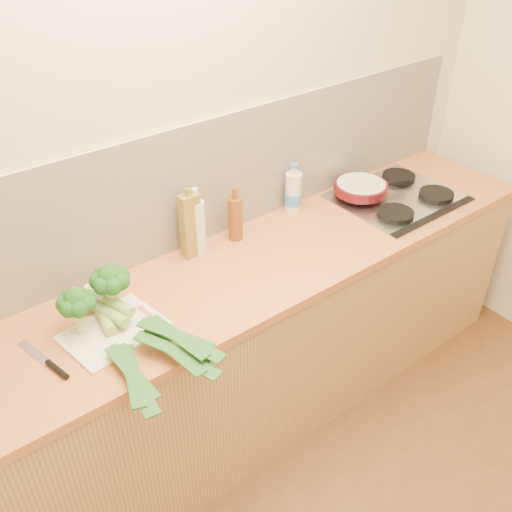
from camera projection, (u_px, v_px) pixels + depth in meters
The scene contains 15 objects.
room_shell at pixel (186, 189), 2.34m from camera, with size 3.50×3.50×3.50m.
counter at pixel (232, 354), 2.57m from camera, with size 3.20×0.62×0.90m.
gas_hob at pixel (398, 197), 2.81m from camera, with size 0.58×0.50×0.04m.
chopping_board at pixel (114, 331), 2.03m from camera, with size 0.34×0.25×0.01m, color silver.
broccoli_left at pixel (77, 303), 1.95m from camera, with size 0.14×0.14×0.18m.
broccoli_right at pixel (110, 281), 2.03m from camera, with size 0.14×0.15×0.20m.
leek_front at pixel (110, 330), 1.99m from camera, with size 0.17×0.70×0.04m.
leek_mid at pixel (123, 321), 2.00m from camera, with size 0.24×0.70×0.04m.
leek_back at pixel (135, 314), 2.00m from camera, with size 0.24×0.62×0.04m.
chefs_knife at pixel (51, 365), 1.89m from camera, with size 0.09×0.27×0.02m.
skillet at pixel (361, 187), 2.79m from camera, with size 0.38×0.27×0.05m.
oil_tin at pixel (191, 225), 2.34m from camera, with size 0.08×0.05×0.32m.
glass_bottle at pixel (197, 226), 2.37m from camera, with size 0.07×0.07×0.30m.
amber_bottle at pixel (235, 218), 2.47m from camera, with size 0.06×0.06×0.25m.
water_bottle at pixel (293, 194), 2.67m from camera, with size 0.08×0.08×0.23m.
Camera 1 is at (-1.04, -0.33, 2.28)m, focal length 40.00 mm.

